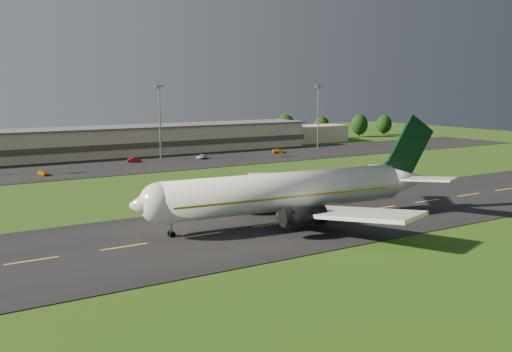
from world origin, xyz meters
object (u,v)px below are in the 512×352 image
airliner (290,192)px  terminal (144,140)px  service_vehicle_c (201,157)px  light_mast_east (318,109)px  service_vehicle_b (134,160)px  service_vehicle_d (279,151)px  service_vehicle_a (43,173)px  light_mast_centre (160,113)px

airliner → terminal: (14.07, 96.26, -0.67)m
airliner → service_vehicle_c: airliner is taller
light_mast_east → service_vehicle_b: (-63.69, -2.91, -12.03)m
terminal → service_vehicle_d: (34.37, -21.98, -3.28)m
terminal → service_vehicle_b: size_ratio=39.13×
service_vehicle_a → service_vehicle_d: bearing=-6.9°
service_vehicle_b → service_vehicle_a: bearing=128.0°
terminal → service_vehicle_b: (-10.09, -19.09, -3.28)m
service_vehicle_b → service_vehicle_c: bearing=-83.4°
service_vehicle_b → service_vehicle_c: (18.43, -2.66, 0.00)m
service_vehicle_a → service_vehicle_b: (25.52, 10.93, 0.02)m
airliner → service_vehicle_c: (22.41, 74.50, -3.95)m
light_mast_east → terminal: bearing=163.2°
airliner → service_vehicle_a: airliner is taller
airliner → terminal: 97.28m
light_mast_east → service_vehicle_a: light_mast_east is taller
light_mast_centre → service_vehicle_b: size_ratio=5.49×
airliner → service_vehicle_b: airliner is taller
airliner → service_vehicle_a: 69.76m
light_mast_centre → airliner: bearing=-99.0°
light_mast_east → airliner: bearing=-130.2°
light_mast_east → service_vehicle_a: size_ratio=5.88×
airliner → light_mast_centre: (12.67, 80.08, 8.08)m
airliner → service_vehicle_b: (3.98, 77.16, -3.95)m
terminal → light_mast_east: size_ratio=7.13×
service_vehicle_d → terminal: bearing=83.2°
terminal → service_vehicle_a: bearing=-139.9°
service_vehicle_c → airliner: bearing=-62.1°
airliner → light_mast_centre: bearing=86.1°
terminal → light_mast_east: 56.67m
light_mast_centre → service_vehicle_a: (-34.21, -13.84, -12.05)m
service_vehicle_a → light_mast_east: bearing=-4.6°
service_vehicle_a → service_vehicle_c: (43.95, 8.27, 0.02)m
airliner → service_vehicle_b: bearing=92.1°
service_vehicle_a → service_vehicle_d: (69.98, 8.05, 0.02)m
light_mast_centre → terminal: bearing=85.0°
airliner → light_mast_centre: light_mast_centre is taller
light_mast_centre → service_vehicle_b: 15.12m
terminal → light_mast_centre: bearing=-95.0°
light_mast_centre → service_vehicle_d: bearing=-9.2°
service_vehicle_a → service_vehicle_b: size_ratio=0.93×
light_mast_centre → service_vehicle_a: 38.82m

